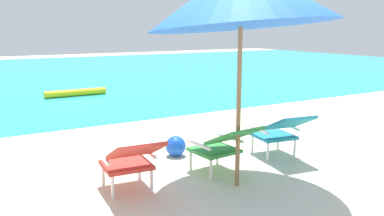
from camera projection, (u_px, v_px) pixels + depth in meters
ground_plane at (111, 117)px, 8.34m from camera, size 40.00×40.00×0.00m
ocean_band at (38, 75)px, 15.40m from camera, size 40.00×18.00×0.01m
swim_buoy at (76, 93)px, 10.76m from camera, size 1.60×0.18×0.18m
lounge_chair_left at (131, 159)px, 4.39m from camera, size 0.60×0.91×0.68m
lounge_chair_center at (223, 144)px, 4.96m from camera, size 0.61×0.92×0.68m
lounge_chair_right at (281, 130)px, 5.61m from camera, size 0.66×0.94×0.68m
beach_ball at (176, 146)px, 5.76m from camera, size 0.29×0.29×0.29m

